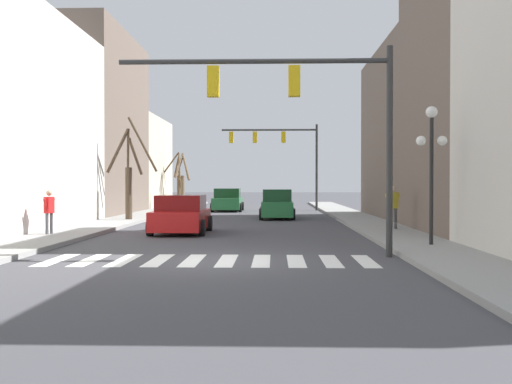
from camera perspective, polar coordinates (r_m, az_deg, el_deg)
name	(u,v)px	position (r m, az deg, el deg)	size (l,w,h in m)	color
ground_plane	(209,261)	(15.60, -4.49, -6.60)	(240.00, 240.00, 0.00)	#424247
sidewalk_right	(453,259)	(16.15, 18.27, -6.12)	(2.34, 90.00, 0.15)	gray
building_row_left	(40,128)	(32.97, -19.88, 5.72)	(6.00, 43.69, 11.40)	#BCB299
building_row_right	(488,105)	(26.45, 21.23, 7.70)	(6.00, 30.45, 12.82)	beige
crosswalk_stripes	(210,260)	(15.76, -4.42, -6.52)	(8.55, 2.60, 0.01)	white
traffic_signal_near	(306,102)	(16.62, 4.79, 8.50)	(7.52, 0.28, 5.77)	#2D2D2D
traffic_signal_far	(281,146)	(44.79, 2.43, 4.36)	(7.18, 0.28, 6.41)	#2D2D2D
street_lamp_right_corner	(432,146)	(19.04, 16.37, 4.18)	(0.95, 0.36, 4.22)	black
car_parked_left_near	(228,201)	(43.35, -2.72, -0.82)	(2.20, 4.45, 1.65)	#236B38
car_parked_left_far	(181,215)	(24.36, -7.14, -2.21)	(2.21, 4.16, 1.55)	red
car_driving_toward_lane	(277,205)	(34.22, 2.02, -1.24)	(1.98, 4.54, 1.68)	#236B38
pedestrian_on_right_sidewalk	(393,203)	(25.09, 12.88, -1.05)	(0.72, 0.44, 1.78)	#4C4C51
pedestrian_waiting_at_curb	(49,208)	(23.31, -19.10, -1.45)	(0.29, 0.70, 1.62)	#4C4C51
street_tree_left_near	(129,176)	(31.93, -11.98, 1.47)	(2.92, 1.34, 5.33)	#473828
street_tree_right_near	(178,180)	(49.66, -7.47, 1.12)	(1.90, 2.20, 4.46)	brown
street_tree_right_mid	(183,181)	(48.86, -7.01, 1.06)	(1.35, 2.27, 4.36)	brown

